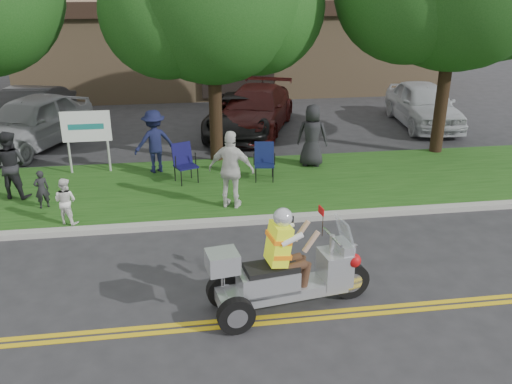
{
  "coord_description": "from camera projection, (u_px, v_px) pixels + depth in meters",
  "views": [
    {
      "loc": [
        -0.51,
        -7.47,
        5.04
      ],
      "look_at": [
        0.87,
        2.0,
        1.15
      ],
      "focal_mm": 38.0,
      "sensor_mm": 36.0,
      "label": 1
    }
  ],
  "objects": [
    {
      "name": "ground",
      "position": [
        221.0,
        306.0,
        8.81
      ],
      "size": [
        120.0,
        120.0,
        0.0
      ],
      "primitive_type": "plane",
      "color": "#28282B",
      "rests_on": "ground"
    },
    {
      "name": "centerline_near",
      "position": [
        224.0,
        327.0,
        8.28
      ],
      "size": [
        60.0,
        0.1,
        0.01
      ],
      "primitive_type": "cube",
      "color": "gold",
      "rests_on": "ground"
    },
    {
      "name": "centerline_far",
      "position": [
        223.0,
        321.0,
        8.42
      ],
      "size": [
        60.0,
        0.1,
        0.01
      ],
      "primitive_type": "cube",
      "color": "gold",
      "rests_on": "ground"
    },
    {
      "name": "curb",
      "position": [
        209.0,
        223.0,
        11.59
      ],
      "size": [
        60.0,
        0.25,
        0.12
      ],
      "primitive_type": "cube",
      "color": "#A8A89E",
      "rests_on": "ground"
    },
    {
      "name": "grass_verge",
      "position": [
        203.0,
        187.0,
        13.56
      ],
      "size": [
        60.0,
        4.0,
        0.1
      ],
      "primitive_type": "cube",
      "color": "#1A4713",
      "rests_on": "ground"
    },
    {
      "name": "commercial_building",
      "position": [
        228.0,
        41.0,
        25.72
      ],
      "size": [
        18.0,
        8.2,
        4.0
      ],
      "color": "#9E7F5B",
      "rests_on": "ground"
    },
    {
      "name": "business_sign",
      "position": [
        86.0,
        130.0,
        14.0
      ],
      "size": [
        1.25,
        0.06,
        1.75
      ],
      "color": "silver",
      "rests_on": "ground"
    },
    {
      "name": "trike_scooter",
      "position": [
        284.0,
        275.0,
        8.5
      ],
      "size": [
        2.72,
        1.03,
        1.78
      ],
      "rotation": [
        0.0,
        0.0,
        0.15
      ],
      "color": "black",
      "rests_on": "ground"
    },
    {
      "name": "lawn_chair_a",
      "position": [
        264.0,
        159.0,
        13.78
      ],
      "size": [
        0.56,
        0.58,
        0.94
      ],
      "rotation": [
        0.0,
        0.0,
        -0.13
      ],
      "color": "black",
      "rests_on": "grass_verge"
    },
    {
      "name": "lawn_chair_b",
      "position": [
        184.0,
        160.0,
        13.61
      ],
      "size": [
        0.68,
        0.69,
        0.98
      ],
      "rotation": [
        0.0,
        0.0,
        0.39
      ],
      "color": "black",
      "rests_on": "grass_verge"
    },
    {
      "name": "spectator_adult_mid",
      "position": [
        10.0,
        165.0,
        12.53
      ],
      "size": [
        0.91,
        0.79,
        1.6
      ],
      "primitive_type": "imported",
      "rotation": [
        0.0,
        0.0,
        2.87
      ],
      "color": "black",
      "rests_on": "grass_verge"
    },
    {
      "name": "spectator_adult_right",
      "position": [
        231.0,
        170.0,
        11.96
      ],
      "size": [
        1.12,
        0.78,
        1.77
      ],
      "primitive_type": "imported",
      "rotation": [
        0.0,
        0.0,
        2.76
      ],
      "color": "silver",
      "rests_on": "grass_verge"
    },
    {
      "name": "spectator_chair_a",
      "position": [
        154.0,
        141.0,
        14.16
      ],
      "size": [
        1.21,
        0.9,
        1.66
      ],
      "primitive_type": "imported",
      "rotation": [
        0.0,
        0.0,
        3.44
      ],
      "color": "#15193C",
      "rests_on": "grass_verge"
    },
    {
      "name": "spectator_chair_b",
      "position": [
        312.0,
        135.0,
        14.61
      ],
      "size": [
        0.97,
        0.8,
        1.7
      ],
      "primitive_type": "imported",
      "rotation": [
        0.0,
        0.0,
        2.78
      ],
      "color": "black",
      "rests_on": "grass_verge"
    },
    {
      "name": "child_left",
      "position": [
        42.0,
        189.0,
        12.08
      ],
      "size": [
        0.38,
        0.32,
        0.88
      ],
      "primitive_type": "imported",
      "rotation": [
        0.0,
        0.0,
        3.55
      ],
      "color": "black",
      "rests_on": "grass_verge"
    },
    {
      "name": "child_right",
      "position": [
        65.0,
        201.0,
        11.3
      ],
      "size": [
        0.6,
        0.55,
        1.01
      ],
      "primitive_type": "imported",
      "rotation": [
        0.0,
        0.0,
        2.71
      ],
      "color": "white",
      "rests_on": "grass_verge"
    },
    {
      "name": "parked_car_far_left",
      "position": [
        31.0,
        122.0,
        16.51
      ],
      "size": [
        3.66,
        5.06,
        1.6
      ],
      "primitive_type": "imported",
      "rotation": [
        0.0,
        0.0,
        -0.42
      ],
      "color": "#98999E",
      "rests_on": "ground"
    },
    {
      "name": "parked_car_left",
      "position": [
        26.0,
        112.0,
        17.88
      ],
      "size": [
        2.68,
        4.77,
        1.49
      ],
      "primitive_type": "imported",
      "rotation": [
        0.0,
        0.0,
        -0.26
      ],
      "color": "#2A292C",
      "rests_on": "ground"
    },
    {
      "name": "parked_car_mid",
      "position": [
        240.0,
        115.0,
        17.99
      ],
      "size": [
        3.01,
        4.94,
        1.28
      ],
      "primitive_type": "imported",
      "rotation": [
        0.0,
        0.0,
        -0.2
      ],
      "color": "black",
      "rests_on": "ground"
    },
    {
      "name": "parked_car_right",
      "position": [
        255.0,
        110.0,
        18.32
      ],
      "size": [
        3.67,
        5.39,
        1.45
      ],
      "primitive_type": "imported",
      "rotation": [
        0.0,
        0.0,
        -0.36
      ],
      "color": "#4D1312",
      "rests_on": "ground"
    },
    {
      "name": "parked_car_far_right",
      "position": [
        423.0,
        104.0,
        18.95
      ],
      "size": [
        2.19,
        4.58,
        1.51
      ],
      "primitive_type": "imported",
      "rotation": [
        0.0,
        0.0,
        -0.09
      ],
      "color": "silver",
      "rests_on": "ground"
    }
  ]
}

